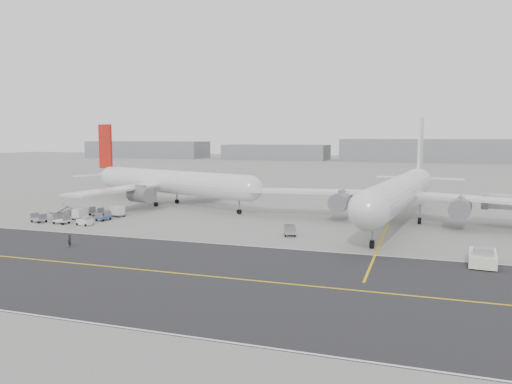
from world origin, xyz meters
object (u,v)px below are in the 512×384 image
(airliner_a, at_px, (167,182))
(airliner_b, at_px, (401,192))
(pushback_tug, at_px, (483,257))
(ground_crew_a, at_px, (69,241))

(airliner_a, relative_size, airliner_b, 0.90)
(pushback_tug, bearing_deg, airliner_b, 116.26)
(airliner_a, distance_m, airliner_b, 51.33)
(airliner_a, xyz_separation_m, ground_crew_a, (8.14, -42.89, -4.42))
(airliner_a, height_order, ground_crew_a, airliner_a)
(airliner_b, xyz_separation_m, ground_crew_a, (-42.60, -35.10, -4.76))
(airliner_b, bearing_deg, airliner_a, 178.07)
(pushback_tug, height_order, ground_crew_a, pushback_tug)
(ground_crew_a, bearing_deg, airliner_a, 118.91)
(airliner_a, xyz_separation_m, airliner_b, (50.74, -7.79, 0.34))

